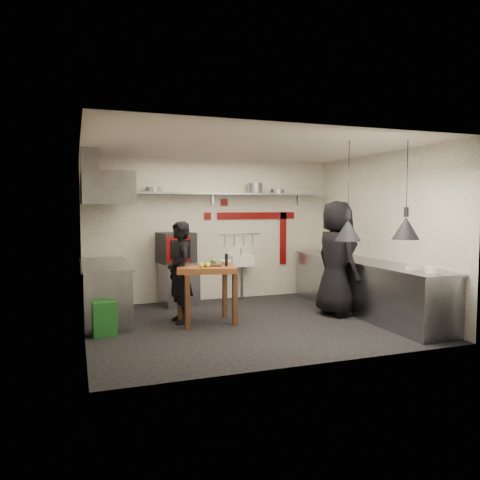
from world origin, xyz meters
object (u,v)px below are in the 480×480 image
object	(u,v)px
chef_right	(337,258)
combi_oven	(176,248)
green_bin	(104,318)
oven_stand	(179,284)
prep_table	(207,295)
chef_left	(180,272)

from	to	relation	value
chef_right	combi_oven	bearing A→B (deg)	49.08
combi_oven	chef_right	size ratio (longest dim) A/B	0.32
combi_oven	green_bin	xyz separation A→B (m)	(-1.42, -1.73, -0.84)
oven_stand	chef_right	bearing A→B (deg)	-45.72
prep_table	chef_left	distance (m)	0.57
combi_oven	prep_table	xyz separation A→B (m)	(0.17, -1.56, -0.63)
prep_table	chef_left	size ratio (longest dim) A/B	0.56
green_bin	chef_left	size ratio (longest dim) A/B	0.31
oven_stand	chef_left	size ratio (longest dim) A/B	0.49
combi_oven	chef_right	world-z (taller)	chef_right
oven_stand	chef_left	world-z (taller)	chef_left
prep_table	chef_left	world-z (taller)	chef_left
oven_stand	chef_left	bearing A→B (deg)	-111.13
oven_stand	green_bin	xyz separation A→B (m)	(-1.47, -1.73, -0.15)
chef_left	chef_right	distance (m)	2.68
prep_table	chef_right	distance (m)	2.32
oven_stand	chef_right	distance (m)	3.00
oven_stand	combi_oven	size ratio (longest dim) A/B	1.29
combi_oven	green_bin	distance (m)	2.39
oven_stand	prep_table	world-z (taller)	prep_table
combi_oven	oven_stand	bearing A→B (deg)	-10.03
oven_stand	combi_oven	world-z (taller)	combi_oven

